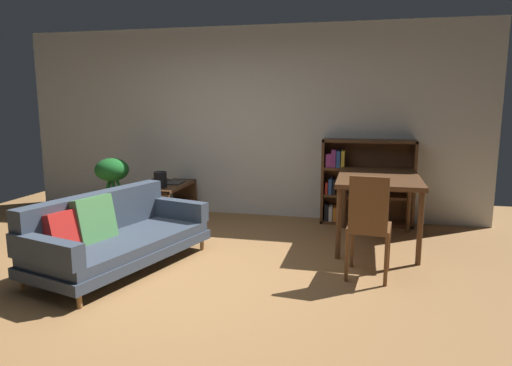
% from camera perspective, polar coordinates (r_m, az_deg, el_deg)
% --- Properties ---
extents(ground_plane, '(8.16, 8.16, 0.00)m').
position_cam_1_polar(ground_plane, '(4.50, -10.28, -11.63)').
color(ground_plane, '#9E7042').
extents(back_wall_panel, '(6.80, 0.10, 2.70)m').
position_cam_1_polar(back_wall_panel, '(6.75, -1.44, 7.48)').
color(back_wall_panel, silver).
rests_on(back_wall_panel, ground_plane).
extents(fabric_couch, '(1.31, 2.02, 0.75)m').
position_cam_1_polar(fabric_couch, '(4.85, -17.29, -6.07)').
color(fabric_couch, olive).
rests_on(fabric_couch, ground_plane).
extents(media_console, '(0.37, 1.01, 0.51)m').
position_cam_1_polar(media_console, '(6.55, -10.39, -2.49)').
color(media_console, '#56351E').
rests_on(media_console, ground_plane).
extents(open_laptop, '(0.42, 0.34, 0.07)m').
position_cam_1_polar(open_laptop, '(6.64, -10.55, 0.19)').
color(open_laptop, '#333338').
rests_on(open_laptop, media_console).
extents(desk_speaker, '(0.17, 0.17, 0.21)m').
position_cam_1_polar(desk_speaker, '(6.29, -11.74, 0.40)').
color(desk_speaker, black).
rests_on(desk_speaker, media_console).
extents(potted_floor_plant, '(0.47, 0.46, 0.89)m').
position_cam_1_polar(potted_floor_plant, '(6.63, -17.31, 0.52)').
color(potted_floor_plant, '#9E9389').
rests_on(potted_floor_plant, ground_plane).
extents(dining_table, '(0.91, 1.35, 0.81)m').
position_cam_1_polar(dining_table, '(5.48, 14.90, 0.02)').
color(dining_table, '#56351E').
rests_on(dining_table, ground_plane).
extents(dining_chair_near, '(0.43, 0.46, 1.00)m').
position_cam_1_polar(dining_chair_near, '(4.40, 13.76, -4.74)').
color(dining_chair_near, brown).
rests_on(dining_chair_near, ground_plane).
extents(bookshelf, '(1.22, 0.31, 1.15)m').
position_cam_1_polar(bookshelf, '(6.44, 12.97, 0.14)').
color(bookshelf, '#56351E').
rests_on(bookshelf, ground_plane).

